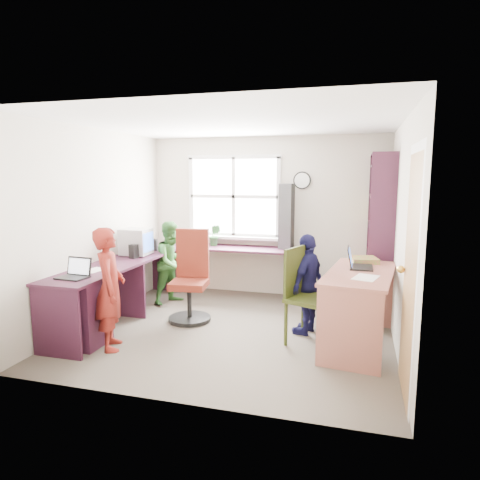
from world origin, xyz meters
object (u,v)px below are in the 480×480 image
(cd_tower, at_px, (286,217))
(person_red, at_px, (110,289))
(right_desk, at_px, (360,292))
(crt_monitor, at_px, (136,242))
(laptop_left, at_px, (75,273))
(bookshelf, at_px, (380,238))
(wooden_chair, at_px, (305,292))
(swivel_chair, at_px, (191,281))
(potted_plant, at_px, (215,235))
(person_green, at_px, (172,262))
(person_navy, at_px, (307,284))
(l_desk, at_px, (122,291))
(laptop_right, at_px, (357,263))

(cd_tower, xyz_separation_m, person_red, (-1.47, -2.35, -0.58))
(right_desk, relative_size, cd_tower, 1.55)
(crt_monitor, relative_size, laptop_left, 1.17)
(bookshelf, bearing_deg, laptop_left, -146.90)
(wooden_chair, height_order, person_red, person_red)
(swivel_chair, xyz_separation_m, wooden_chair, (1.49, -0.39, 0.08))
(person_red, bearing_deg, potted_plant, -35.47)
(person_green, xyz_separation_m, person_navy, (2.00, -0.68, -0.01))
(l_desk, bearing_deg, bookshelf, 26.43)
(right_desk, xyz_separation_m, potted_plant, (-2.15, 1.53, 0.32))
(potted_plant, relative_size, person_navy, 0.28)
(l_desk, bearing_deg, crt_monitor, 106.12)
(right_desk, distance_m, potted_plant, 2.66)
(l_desk, relative_size, cd_tower, 3.09)
(wooden_chair, bearing_deg, person_red, -139.68)
(bookshelf, height_order, wooden_chair, bookshelf)
(right_desk, distance_m, person_green, 2.74)
(l_desk, xyz_separation_m, person_navy, (2.14, 0.44, 0.13))
(laptop_left, xyz_separation_m, person_red, (0.39, 0.03, -0.15))
(person_red, bearing_deg, laptop_left, 67.66)
(potted_plant, bearing_deg, person_navy, -39.76)
(l_desk, height_order, person_red, person_red)
(person_red, bearing_deg, person_navy, -89.07)
(cd_tower, relative_size, potted_plant, 2.90)
(person_navy, bearing_deg, swivel_chair, -76.35)
(cd_tower, height_order, potted_plant, cd_tower)
(bookshelf, relative_size, cd_tower, 2.20)
(swivel_chair, bearing_deg, wooden_chair, -22.37)
(right_desk, height_order, potted_plant, potted_plant)
(swivel_chair, relative_size, crt_monitor, 3.04)
(bookshelf, relative_size, laptop_right, 6.25)
(bookshelf, xyz_separation_m, laptop_right, (-0.28, -1.06, -0.14))
(l_desk, relative_size, potted_plant, 8.96)
(crt_monitor, bearing_deg, person_red, -73.91)
(bookshelf, distance_m, swivel_chair, 2.53)
(wooden_chair, xyz_separation_m, person_green, (-2.01, 0.99, 0.02))
(l_desk, xyz_separation_m, potted_plant, (0.57, 1.75, 0.46))
(potted_plant, bearing_deg, l_desk, -107.86)
(bookshelf, distance_m, person_navy, 1.38)
(swivel_chair, height_order, laptop_right, swivel_chair)
(person_navy, bearing_deg, potted_plant, -112.71)
(person_navy, bearing_deg, l_desk, -61.20)
(right_desk, distance_m, swivel_chair, 2.09)
(bookshelf, relative_size, crt_monitor, 5.58)
(person_navy, bearing_deg, laptop_right, 103.62)
(bookshelf, xyz_separation_m, potted_plant, (-2.39, 0.28, -0.09))
(cd_tower, bearing_deg, l_desk, -122.47)
(swivel_chair, distance_m, wooden_chair, 1.54)
(crt_monitor, relative_size, person_red, 0.29)
(right_desk, bearing_deg, potted_plant, 152.04)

